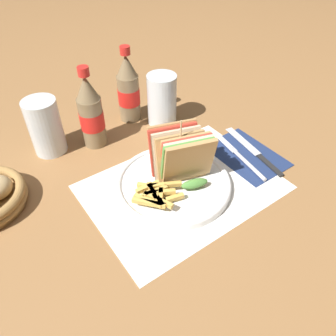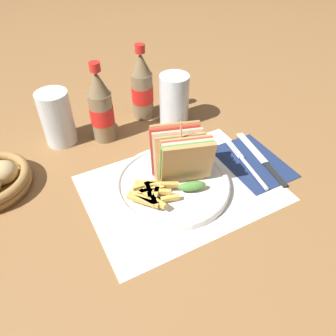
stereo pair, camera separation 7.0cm
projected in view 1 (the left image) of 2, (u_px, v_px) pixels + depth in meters
ground_plane at (177, 178)px, 0.73m from camera, size 4.00×4.00×0.00m
placemat at (183, 187)px, 0.71m from camera, size 0.40×0.29×0.00m
plate_main at (173, 183)px, 0.70m from camera, size 0.25×0.25×0.02m
club_sandwich at (182, 156)px, 0.68m from camera, size 0.13×0.13×0.14m
fries_pile at (157, 194)px, 0.65m from camera, size 0.11×0.10×0.02m
napkin at (246, 155)px, 0.79m from camera, size 0.13×0.18×0.00m
fork at (245, 160)px, 0.76m from camera, size 0.04×0.18×0.01m
knife at (254, 151)px, 0.80m from camera, size 0.05×0.21×0.00m
coke_bottle_near at (91, 113)px, 0.77m from camera, size 0.06×0.06×0.20m
coke_bottle_far at (128, 90)px, 0.86m from camera, size 0.06×0.06×0.20m
glass_near at (162, 100)px, 0.86m from camera, size 0.08×0.08×0.14m
glass_far at (46, 130)px, 0.77m from camera, size 0.08×0.08×0.14m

